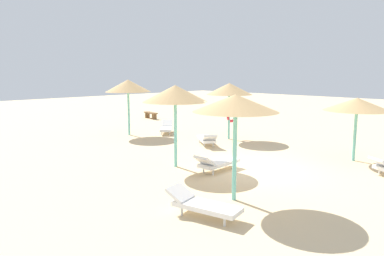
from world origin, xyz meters
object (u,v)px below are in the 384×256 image
parasol_1 (357,105)px  lounger_2 (166,128)px  parasol_3 (175,94)px  lounger_0 (202,204)px  parasol_4 (229,90)px  lounger_3 (217,163)px  parasol_2 (128,86)px  parasol_0 (236,104)px  lounger_4 (207,139)px  bench_0 (151,114)px

parasol_1 → lounger_2: (-0.97, 10.34, -1.96)m
parasol_3 → lounger_0: (-2.74, -3.96, -2.43)m
parasol_4 → lounger_3: parasol_4 is taller
parasol_1 → parasol_2: parasol_2 is taller
parasol_3 → lounger_2: bearing=51.6°
parasol_4 → lounger_2: size_ratio=1.65×
lounger_0 → lounger_3: 4.15m
parasol_0 → parasol_2: 11.49m
lounger_3 → lounger_4: size_ratio=1.00×
parasol_4 → parasol_3: bearing=-159.6°
parasol_2 → lounger_2: 3.27m
parasol_2 → bench_0: (5.38, 4.80, -2.42)m
lounger_3 → bench_0: lounger_3 is taller
lounger_3 → bench_0: 15.29m
lounger_4 → lounger_2: bearing=77.1°
lounger_4 → parasol_4: bearing=7.8°
parasol_1 → lounger_2: 10.56m
parasol_3 → lounger_4: parasol_3 is taller
parasol_1 → lounger_4: 6.85m
parasol_2 → lounger_3: size_ratio=1.63×
parasol_3 → lounger_2: 7.96m
parasol_1 → parasol_3: 7.20m
parasol_4 → lounger_2: 4.56m
lounger_0 → bench_0: (10.93, 15.72, 0.04)m
parasol_0 → parasol_1: parasol_0 is taller
lounger_2 → bench_0: bearing=59.2°
lounger_2 → lounger_4: size_ratio=0.93×
parasol_1 → parasol_4: bearing=88.9°
parasol_2 → lounger_3: bearing=-104.5°
parasol_2 → lounger_3: 9.09m
parasol_4 → lounger_3: (-5.20, -3.68, -2.31)m
parasol_4 → lounger_4: size_ratio=1.54×
parasol_1 → parasol_2: 11.73m
parasol_0 → lounger_4: bearing=48.3°
parasol_1 → lounger_3: bearing=150.4°
parasol_3 → lounger_4: (3.78, 1.88, -2.43)m
parasol_0 → parasol_3: size_ratio=0.96×
lounger_0 → bench_0: lounger_0 is taller
parasol_2 → lounger_4: 5.72m
parasol_2 → lounger_2: parasol_2 is taller
parasol_2 → lounger_0: (-5.55, -10.92, -2.46)m
parasol_4 → lounger_2: (-1.10, 3.78, -2.31)m
parasol_2 → parasol_4: size_ratio=1.05×
lounger_2 → parasol_2: bearing=151.8°
lounger_2 → bench_0: (3.48, 5.82, 0.03)m
parasol_3 → lounger_0: size_ratio=1.53×
lounger_0 → parasol_2: bearing=63.1°
parasol_4 → lounger_3: bearing=-144.7°
parasol_3 → lounger_3: 2.93m
parasol_4 → lounger_2: parasol_4 is taller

